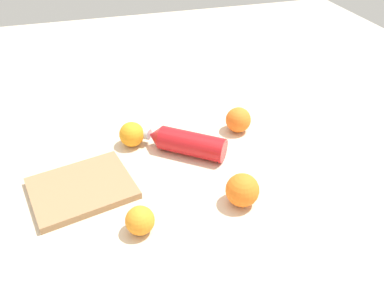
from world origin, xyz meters
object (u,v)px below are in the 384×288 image
at_px(orange_3, 242,190).
at_px(orange_0, 238,120).
at_px(water_bottle, 185,142).
at_px(cutting_board, 82,188).
at_px(orange_1, 132,134).
at_px(orange_2, 140,220).

bearing_deg(orange_3, orange_0, 69.98).
bearing_deg(water_bottle, orange_0, -124.04).
distance_m(water_bottle, cutting_board, 0.29).
bearing_deg(orange_0, orange_1, 177.10).
relative_size(orange_1, orange_2, 1.10).
xyz_separation_m(water_bottle, cutting_board, (-0.28, -0.08, -0.02)).
bearing_deg(orange_2, orange_3, 4.80).
height_order(orange_1, cutting_board, orange_1).
relative_size(orange_0, orange_2, 1.17).
bearing_deg(orange_3, orange_2, -175.20).
bearing_deg(orange_2, orange_0, 41.69).
bearing_deg(orange_0, orange_3, -110.02).
relative_size(orange_0, cutting_board, 0.32).
distance_m(water_bottle, orange_1, 0.15).
distance_m(orange_2, cutting_board, 0.20).
bearing_deg(orange_1, water_bottle, -30.04).
bearing_deg(cutting_board, orange_0, 4.49).
height_order(orange_0, cutting_board, orange_0).
relative_size(water_bottle, orange_2, 3.43).
bearing_deg(orange_1, cutting_board, -133.35).
xyz_separation_m(orange_0, orange_2, (-0.34, -0.31, -0.01)).
distance_m(orange_1, orange_2, 0.32).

